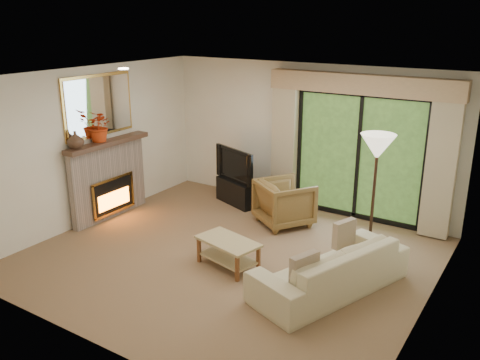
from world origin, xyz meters
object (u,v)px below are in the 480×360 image
Objects in this scene: armchair at (284,203)px; media_console at (239,192)px; coffee_table at (228,253)px; sofa at (330,267)px.

media_console is at bearing 13.84° from armchair.
sofa is at bearing 20.25° from coffee_table.
armchair is 0.39× the size of sofa.
armchair is 0.94× the size of coffee_table.
armchair is at bearing 105.03° from coffee_table.
sofa is 2.42× the size of coffee_table.
armchair is (1.18, -0.42, 0.16)m from media_console.
sofa reaches higher than media_console.
media_console reaches higher than coffee_table.
sofa is (1.51, -1.60, -0.07)m from armchair.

